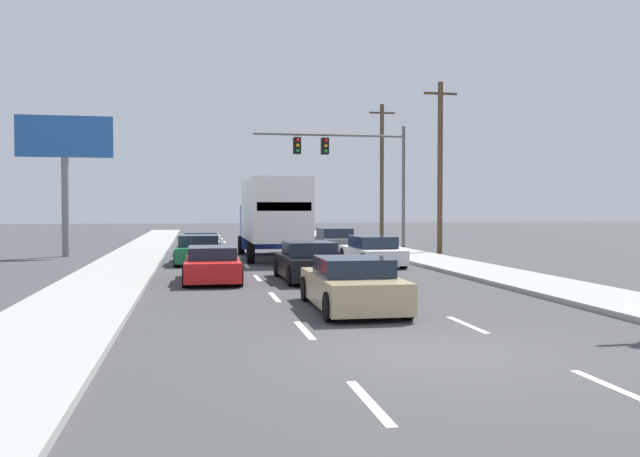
# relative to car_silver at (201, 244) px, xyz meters

# --- Properties ---
(ground_plane) EXTENTS (140.00, 140.00, 0.00)m
(ground_plane) POSITION_rel_car_silver_xyz_m (3.48, -0.26, -0.52)
(ground_plane) COLOR #3D3D3F
(sidewalk_right) EXTENTS (2.75, 80.00, 0.14)m
(sidewalk_right) POSITION_rel_car_silver_xyz_m (10.10, -5.26, -0.45)
(sidewalk_right) COLOR #9E9E99
(sidewalk_right) RESTS_ON ground_plane
(sidewalk_left) EXTENTS (2.75, 80.00, 0.14)m
(sidewalk_left) POSITION_rel_car_silver_xyz_m (-3.14, -5.26, -0.45)
(sidewalk_left) COLOR #9E9E99
(sidewalk_left) RESTS_ON ground_plane
(lane_markings) EXTENTS (3.54, 62.00, 0.01)m
(lane_markings) POSITION_rel_car_silver_xyz_m (3.48, -2.86, -0.52)
(lane_markings) COLOR silver
(lane_markings) RESTS_ON ground_plane
(car_silver) EXTENTS (2.02, 4.37, 1.13)m
(car_silver) POSITION_rel_car_silver_xyz_m (0.00, 0.00, 0.00)
(car_silver) COLOR #B7BABF
(car_silver) RESTS_ON ground_plane
(car_green) EXTENTS (2.05, 4.69, 1.24)m
(car_green) POSITION_rel_car_silver_xyz_m (-0.15, -6.23, 0.04)
(car_green) COLOR #196B38
(car_green) RESTS_ON ground_plane
(car_red) EXTENTS (1.89, 4.32, 1.15)m
(car_red) POSITION_rel_car_silver_xyz_m (0.23, -13.65, 0.02)
(car_red) COLOR red
(car_red) RESTS_ON ground_plane
(box_truck) EXTENTS (2.69, 8.87, 3.70)m
(box_truck) POSITION_rel_car_silver_xyz_m (3.24, -4.57, 1.62)
(box_truck) COLOR white
(box_truck) RESTS_ON ground_plane
(car_black) EXTENTS (1.89, 4.22, 1.29)m
(car_black) POSITION_rel_car_silver_xyz_m (3.37, -13.93, 0.06)
(car_black) COLOR black
(car_black) RESTS_ON ground_plane
(car_tan) EXTENTS (1.96, 4.39, 1.24)m
(car_tan) POSITION_rel_car_silver_xyz_m (3.33, -20.39, 0.06)
(car_tan) COLOR tan
(car_tan) RESTS_ON ground_plane
(car_gray) EXTENTS (1.98, 4.21, 1.32)m
(car_gray) POSITION_rel_car_silver_xyz_m (7.03, -0.48, 0.08)
(car_gray) COLOR slate
(car_gray) RESTS_ON ground_plane
(car_white) EXTENTS (1.89, 4.64, 1.23)m
(car_white) POSITION_rel_car_silver_xyz_m (6.99, -8.56, 0.05)
(car_white) COLOR white
(car_white) RESTS_ON ground_plane
(traffic_signal_mast) EXTENTS (9.05, 0.69, 7.24)m
(traffic_signal_mast) POSITION_rel_car_silver_xyz_m (8.28, 2.69, 4.86)
(traffic_signal_mast) COLOR #595B56
(traffic_signal_mast) RESTS_ON ground_plane
(utility_pole_mid) EXTENTS (1.80, 0.28, 8.99)m
(utility_pole_mid) POSITION_rel_car_silver_xyz_m (12.38, -2.18, 4.11)
(utility_pole_mid) COLOR brown
(utility_pole_mid) RESTS_ON ground_plane
(utility_pole_far) EXTENTS (1.80, 0.28, 9.61)m
(utility_pole_far) POSITION_rel_car_silver_xyz_m (12.57, 9.65, 4.42)
(utility_pole_far) COLOR brown
(utility_pole_far) RESTS_ON ground_plane
(roadside_billboard) EXTENTS (4.60, 0.36, 6.93)m
(roadside_billboard) POSITION_rel_car_silver_xyz_m (-6.57, -0.92, 4.52)
(roadside_billboard) COLOR slate
(roadside_billboard) RESTS_ON ground_plane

